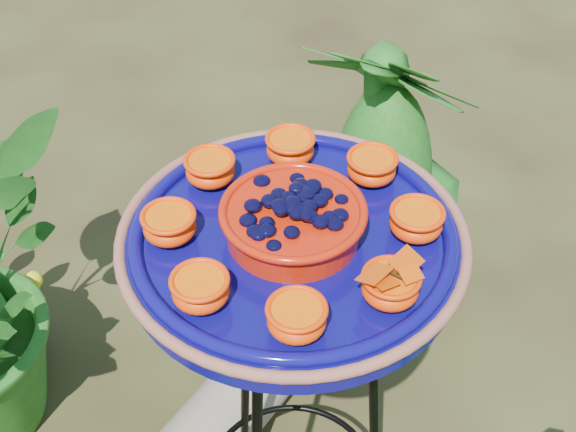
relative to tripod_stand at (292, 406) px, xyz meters
name	(u,v)px	position (x,y,z in m)	size (l,w,h in m)	color
tripod_stand	(292,406)	(0.00, 0.00, 0.00)	(0.41, 0.42, 0.99)	black
feeder_dish	(293,236)	(0.00, 0.00, 0.44)	(0.58, 0.58, 0.12)	#0B0860
driftwood_log	(236,403)	(0.03, 0.38, -0.51)	(0.19, 0.19, 0.58)	gray
shrub_back_right	(382,167)	(0.65, 0.70, -0.17)	(0.48, 0.48, 0.86)	#185416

